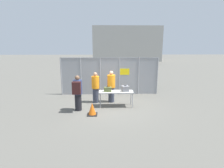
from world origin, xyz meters
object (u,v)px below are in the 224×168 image
at_px(suitcase_olive, 108,89).
at_px(utility_trailer, 128,80).
at_px(traveler_hooded, 78,92).
at_px(security_worker_far, 95,87).
at_px(traffic_cone, 92,109).
at_px(inspection_table, 116,93).
at_px(suitcase_grey, 125,89).
at_px(security_worker_near, 111,86).

distance_m(suitcase_olive, utility_trailer, 5.12).
bearing_deg(traveler_hooded, security_worker_far, 62.29).
distance_m(suitcase_olive, traffic_cone, 1.45).
bearing_deg(inspection_table, suitcase_olive, -174.63).
xyz_separation_m(utility_trailer, traffic_cone, (-2.33, -5.91, -0.17)).
xyz_separation_m(inspection_table, security_worker_far, (-1.08, 0.69, 0.15)).
distance_m(suitcase_olive, traveler_hooded, 1.52).
distance_m(inspection_table, utility_trailer, 4.95).
bearing_deg(suitcase_olive, suitcase_grey, 2.57).
relative_size(suitcase_grey, security_worker_near, 0.22).
distance_m(inspection_table, traffic_cone, 1.66).
xyz_separation_m(suitcase_olive, traveler_hooded, (-1.43, -0.52, 0.03)).
bearing_deg(security_worker_far, traveler_hooded, 58.93).
xyz_separation_m(inspection_table, suitcase_olive, (-0.42, -0.04, 0.19)).
bearing_deg(traffic_cone, utility_trailer, 68.49).
distance_m(security_worker_near, security_worker_far, 0.87).
bearing_deg(traveler_hooded, utility_trailer, 64.22).
height_order(security_worker_near, traffic_cone, security_worker_near).
relative_size(suitcase_olive, utility_trailer, 0.10).
bearing_deg(suitcase_olive, traffic_cone, -123.69).
bearing_deg(traveler_hooded, traffic_cone, -34.20).
distance_m(security_worker_far, traffic_cone, 1.91).
distance_m(traveler_hooded, utility_trailer, 6.18).
bearing_deg(suitcase_grey, security_worker_far, 155.84).
xyz_separation_m(inspection_table, security_worker_near, (-0.22, 0.75, 0.18)).
xyz_separation_m(traveler_hooded, traffic_cone, (0.71, -0.55, -0.68)).
bearing_deg(security_worker_near, security_worker_far, -14.52).
bearing_deg(security_worker_far, utility_trailer, -118.54).
height_order(suitcase_grey, traffic_cone, suitcase_grey).
relative_size(inspection_table, suitcase_olive, 4.46).
height_order(suitcase_olive, suitcase_grey, suitcase_grey).
relative_size(traveler_hooded, utility_trailer, 0.44).
bearing_deg(traffic_cone, traveler_hooded, 142.00).
bearing_deg(suitcase_olive, security_worker_far, 131.95).
bearing_deg(traffic_cone, suitcase_grey, 34.84).
xyz_separation_m(suitcase_grey, traffic_cone, (-1.61, -1.12, -0.67)).
xyz_separation_m(suitcase_grey, traveler_hooded, (-2.32, -0.56, 0.00)).
bearing_deg(traffic_cone, security_worker_far, 88.12).
xyz_separation_m(suitcase_grey, security_worker_far, (-1.55, 0.69, -0.07)).
bearing_deg(suitcase_grey, utility_trailer, 81.40).
relative_size(inspection_table, security_worker_near, 0.99).
bearing_deg(suitcase_olive, security_worker_near, 75.48).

